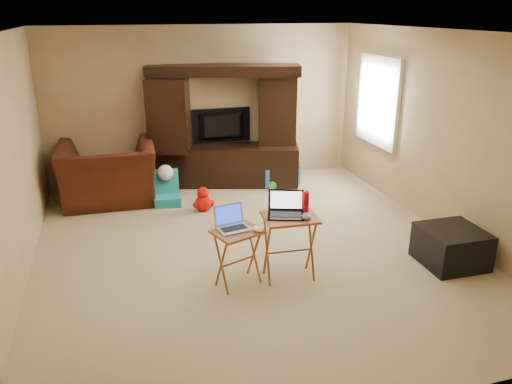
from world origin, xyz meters
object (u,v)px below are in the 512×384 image
object	(u,v)px
recliner	(108,174)
laptop_right	(286,205)
ottoman	(451,247)
tray_table_left	(238,258)
mouse_right	(306,217)
entertainment_center	(225,126)
laptop_left	(234,219)
plush_toy	(203,199)
tray_table_right	(289,247)
push_toy	(280,172)
television	(222,126)
water_bottle	(306,202)
mouse_left	(258,229)
child_rocker	(167,188)

from	to	relation	value
recliner	laptop_right	bearing A→B (deg)	123.59
recliner	laptop_right	size ratio (longest dim) A/B	3.66
ottoman	tray_table_left	world-z (taller)	tray_table_left
ottoman	laptop_right	bearing A→B (deg)	172.63
ottoman	tray_table_left	size ratio (longest dim) A/B	1.06
ottoman	mouse_right	distance (m)	1.81
entertainment_center	laptop_left	size ratio (longest dim) A/B	7.34
laptop_right	entertainment_center	bearing A→B (deg)	107.74
recliner	tray_table_left	size ratio (longest dim) A/B	2.22
plush_toy	tray_table_right	size ratio (longest dim) A/B	0.51
push_toy	mouse_right	distance (m)	3.12
push_toy	ottoman	world-z (taller)	push_toy
television	water_bottle	xyz separation A→B (m)	(0.14, -3.30, -0.10)
television	mouse_left	bearing A→B (deg)	83.32
television	child_rocker	size ratio (longest dim) A/B	1.92
push_toy	tray_table_left	bearing A→B (deg)	-116.88
entertainment_center	push_toy	xyz separation A→B (m)	(0.83, -0.33, -0.74)
tray_table_right	mouse_left	bearing A→B (deg)	-168.57
entertainment_center	television	world-z (taller)	entertainment_center
tray_table_right	recliner	bearing A→B (deg)	125.76
television	mouse_right	bearing A→B (deg)	91.56
push_toy	laptop_left	xyz separation A→B (m)	(-1.48, -2.81, 0.51)
television	plush_toy	distance (m)	1.57
tray_table_left	laptop_left	xyz separation A→B (m)	(-0.03, 0.03, 0.43)
television	mouse_right	size ratio (longest dim) A/B	6.76
television	ottoman	bearing A→B (deg)	116.94
entertainment_center	laptop_right	xyz separation A→B (m)	(-0.10, -3.17, -0.13)
laptop_left	water_bottle	world-z (taller)	water_bottle
recliner	plush_toy	size ratio (longest dim) A/B	3.78
push_toy	water_bottle	size ratio (longest dim) A/B	2.75
entertainment_center	water_bottle	distance (m)	3.12
entertainment_center	television	xyz separation A→B (m)	(0.00, 0.19, -0.04)
tray_table_left	laptop_left	size ratio (longest dim) A/B	1.91
mouse_left	tray_table_right	bearing A→B (deg)	7.70
water_bottle	mouse_left	bearing A→B (deg)	-167.12
tray_table_right	laptop_left	world-z (taller)	laptop_left
child_rocker	tray_table_left	world-z (taller)	tray_table_left
mouse_right	water_bottle	xyz separation A→B (m)	(0.07, 0.20, 0.08)
water_bottle	laptop_left	bearing A→B (deg)	-177.85
child_rocker	tray_table_left	bearing A→B (deg)	-74.23
television	water_bottle	world-z (taller)	television
entertainment_center	tray_table_right	size ratio (longest dim) A/B	3.30
child_rocker	tray_table_right	distance (m)	2.70
tray_table_right	laptop_right	world-z (taller)	laptop_right
entertainment_center	laptop_left	distance (m)	3.22
recliner	ottoman	size ratio (longest dim) A/B	2.09
push_toy	tray_table_left	size ratio (longest dim) A/B	0.98
ottoman	tray_table_right	distance (m)	1.88
ottoman	tray_table_right	xyz separation A→B (m)	(-1.86, 0.23, 0.15)
push_toy	mouse_right	bearing A→B (deg)	-104.21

